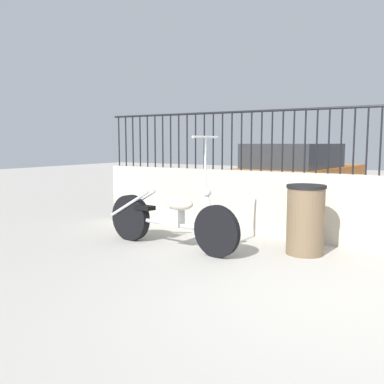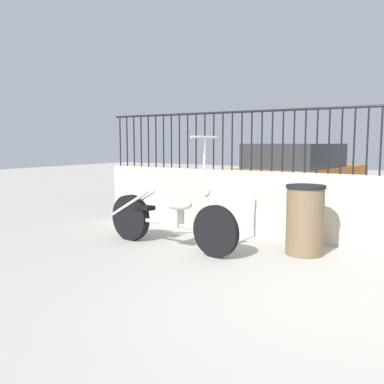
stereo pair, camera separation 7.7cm
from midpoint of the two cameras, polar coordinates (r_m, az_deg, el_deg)
ground_plane at (r=4.16m, az=17.76°, el=-14.02°), size 40.00×40.00×0.00m
low_wall at (r=6.23m, az=23.13°, el=-2.58°), size 9.24×0.18×1.01m
fence_railing at (r=6.16m, az=23.60°, el=7.53°), size 9.24×0.04×0.93m
motorcycle_silver at (r=5.94m, az=-4.19°, el=-3.48°), size 2.23×0.55×1.53m
trash_bin at (r=5.70m, az=14.51°, el=-3.58°), size 0.50×0.50×0.90m
car_orange at (r=9.63m, az=13.45°, el=2.08°), size 2.12×4.41×1.42m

